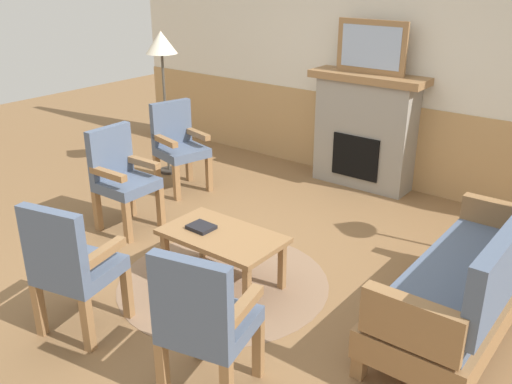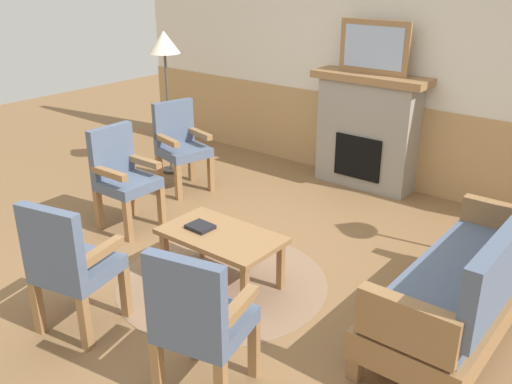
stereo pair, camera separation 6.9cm
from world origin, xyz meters
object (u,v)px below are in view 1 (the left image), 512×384
Objects in this scene: framed_picture at (371,47)px; armchair_near_fireplace at (121,174)px; fireplace at (365,130)px; armchair_by_window_left at (178,143)px; armchair_front_left at (71,263)px; book_on_table at (201,227)px; coffee_table at (222,240)px; armchair_front_center at (204,318)px; couch at (468,283)px; floor_lamp_by_chairs at (162,52)px.

armchair_near_fireplace is (-1.29, -2.41, -1.02)m from framed_picture.
fireplace is 1.33× the size of armchair_near_fireplace.
armchair_near_fireplace and armchair_by_window_left have the same top height.
armchair_near_fireplace is 1.69m from armchair_front_left.
fireplace is 6.54× the size of book_on_table.
armchair_front_center is (0.74, -1.02, 0.15)m from coffee_table.
fireplace is 2.09m from armchair_by_window_left.
armchair_near_fireplace is 1.00× the size of armchair_by_window_left.
coffee_table is at bearing -163.43° from couch.
armchair_front_left is at bearing -142.72° from couch.
armchair_near_fireplace is (-1.44, 0.21, 0.15)m from coffee_table.
floor_lamp_by_chairs reaches higher than coffee_table.
armchair_by_window_left is (-0.28, 1.04, 0.00)m from armchair_near_fireplace.
framed_picture is at bearing 27.48° from floor_lamp_by_chairs.
book_on_table is (-1.93, -0.55, 0.06)m from couch.
framed_picture is at bearing 103.79° from armchair_front_center.
book_on_table is 0.20× the size of armchair_front_center.
couch is 1.84× the size of armchair_front_left.
fireplace is 1.33× the size of armchair_front_left.
fireplace is 2.64m from coffee_table.
coffee_table is at bearing -86.77° from fireplace.
coffee_table is at bearing 126.24° from armchair_front_center.
couch is 1.07× the size of floor_lamp_by_chairs.
coffee_table is 0.98× the size of armchair_by_window_left.
coffee_table is (0.15, -2.62, -1.17)m from framed_picture.
framed_picture reaches higher than book_on_table.
floor_lamp_by_chairs is (-3.95, 1.03, 1.05)m from couch.
coffee_table is 1.47m from armchair_near_fireplace.
fireplace is at bearing 93.23° from coffee_table.
fireplace is at bearing 27.47° from floor_lamp_by_chairs.
armchair_front_center is (2.47, -2.27, 0.00)m from armchair_by_window_left.
couch is at bearing 37.28° from armchair_front_left.
couch is at bearing -48.06° from fireplace.
framed_picture is at bearing 93.23° from coffee_table.
framed_picture reaches higher than armchair_front_left.
couch is 4.22m from floor_lamp_by_chairs.
floor_lamp_by_chairs is at bearing 124.76° from armchair_front_left.
couch reaches higher than coffee_table.
couch reaches higher than book_on_table.
armchair_by_window_left is 1.07m from floor_lamp_by_chairs.
armchair_front_left is 3.34m from floor_lamp_by_chairs.
fireplace is 1.62× the size of framed_picture.
book_on_table is at bearing -90.85° from framed_picture.
book_on_table is 0.20× the size of armchair_front_left.
framed_picture is 0.83× the size of coffee_table.
couch is (1.89, -2.10, -0.26)m from fireplace.
armchair_front_left is at bearing -109.09° from coffee_table.
armchair_front_center reaches higher than coffee_table.
coffee_table is at bearing -34.95° from floor_lamp_by_chairs.
fireplace is 0.91m from framed_picture.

